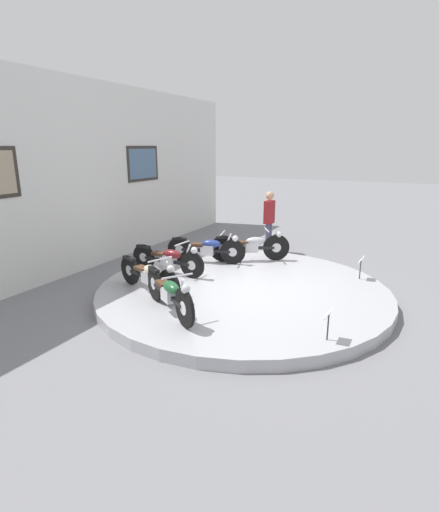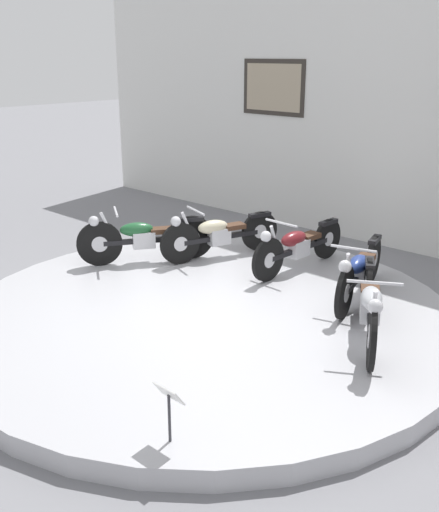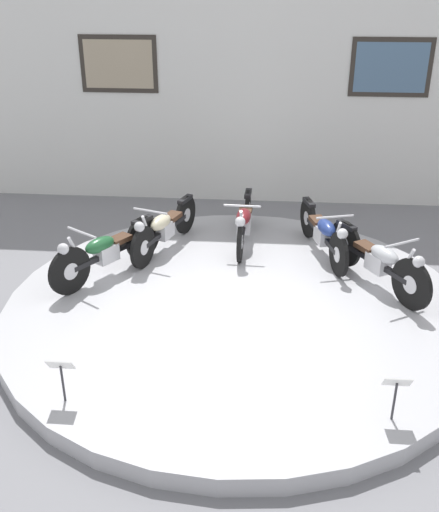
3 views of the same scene
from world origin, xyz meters
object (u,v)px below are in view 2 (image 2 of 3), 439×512
motorcycle_green (144,236)px  motorcycle_cream (219,233)px  motorcycle_maroon (298,245)px  info_placard_front_centre (169,401)px  motorcycle_blue (359,270)px  motorcycle_silver (370,305)px

motorcycle_green → motorcycle_cream: bearing=54.1°
motorcycle_green → motorcycle_maroon: (1.84, 1.25, -0.02)m
motorcycle_cream → info_placard_front_centre: bearing=-52.0°
motorcycle_cream → motorcycle_maroon: 1.24m
motorcycle_blue → info_placard_front_centre: size_ratio=3.74×
info_placard_front_centre → motorcycle_blue: bearing=96.6°
info_placard_front_centre → motorcycle_cream: bearing=128.0°
motorcycle_maroon → motorcycle_silver: 2.23m
motorcycle_green → motorcycle_cream: 1.11m
motorcycle_maroon → info_placard_front_centre: 4.24m
info_placard_front_centre → motorcycle_silver: bearing=84.9°
motorcycle_cream → motorcycle_blue: size_ratio=0.98×
motorcycle_maroon → motorcycle_green: bearing=-145.7°
motorcycle_maroon → info_placard_front_centre: bearing=-67.8°
motorcycle_cream → motorcycle_blue: bearing=-0.0°
motorcycle_maroon → motorcycle_silver: motorcycle_silver is taller
motorcycle_cream → motorcycle_silver: (3.03, -0.90, 0.02)m
motorcycle_cream → motorcycle_blue: 2.38m
motorcycle_silver → info_placard_front_centre: (-0.24, -2.67, -0.03)m
motorcycle_cream → motorcycle_silver: bearing=-16.6°
motorcycle_blue → motorcycle_cream: bearing=180.0°
motorcycle_green → info_placard_front_centre: bearing=-37.8°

